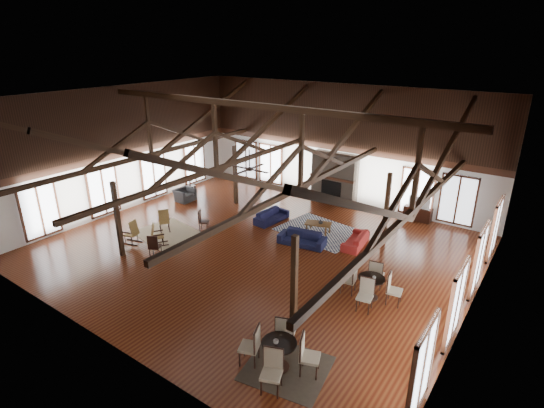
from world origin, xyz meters
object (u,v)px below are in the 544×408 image
Objects in this scene: cafe_table_near at (279,350)px; sofa_navy_front at (302,238)px; sofa_navy_left at (272,216)px; tv_console at (418,214)px; cafe_table_far at (371,284)px; armchair at (185,195)px; coffee_table at (318,224)px; sofa_orange at (356,240)px.

sofa_navy_front is at bearing 116.77° from cafe_table_near.
sofa_navy_left is 1.43× the size of tv_console.
cafe_table_far is at bearing -36.95° from sofa_navy_front.
cafe_table_near is (11.00, -7.27, 0.23)m from armchair.
sofa_navy_front reaches higher than coffee_table.
sofa_navy_left is 7.12m from cafe_table_far.
coffee_table is 0.61× the size of cafe_table_far.
sofa_orange is at bearing -87.61° from armchair.
tv_console is at bearing 50.84° from sofa_navy_front.
sofa_navy_left is at bearing 143.44° from sofa_navy_front.
cafe_table_near is 1.70× the size of tv_console.
sofa_navy_front is 1.48m from coffee_table.
armchair reaches higher than coffee_table.
cafe_table_near is (5.66, -7.67, 0.29)m from sofa_navy_left.
coffee_table is 0.99× the size of tv_console.
tv_console is at bearing -48.11° from sofa_navy_left.
tv_console reaches higher than sofa_navy_left.
sofa_orange is at bearing 24.09° from sofa_navy_front.
cafe_table_far is (6.31, -3.29, 0.26)m from sofa_navy_left.
coffee_table is 7.73m from armchair.
cafe_table_near is at bearing -123.18° from armchair.
sofa_navy_front is 7.81m from armchair.
cafe_table_near is 11.78m from tv_console.
coffee_table is (-0.06, 1.48, 0.09)m from sofa_navy_front.
sofa_navy_left is at bearing 167.79° from coffee_table.
armchair reaches higher than sofa_orange.
sofa_navy_left is 5.35m from armchair.
armchair is at bearing 164.43° from sofa_navy_front.
coffee_table is at bearing -79.48° from sofa_navy_left.
sofa_orange reaches higher than coffee_table.
cafe_table_far is at bearing 25.03° from sofa_orange.
coffee_table is at bearing 138.29° from cafe_table_far.
tv_console is (3.09, 5.37, 0.03)m from sofa_navy_front.
tv_console reaches higher than coffee_table.
armchair is at bearing 167.01° from coffee_table.
armchair is 12.00m from cafe_table_far.
sofa_navy_left reaches higher than coffee_table.
tv_console is at bearing -67.17° from armchair.
sofa_navy_front reaches higher than sofa_navy_left.
sofa_orange is 7.76m from cafe_table_near.
cafe_table_near is (3.23, -6.41, 0.27)m from sofa_navy_front.
cafe_table_far reaches higher than sofa_orange.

